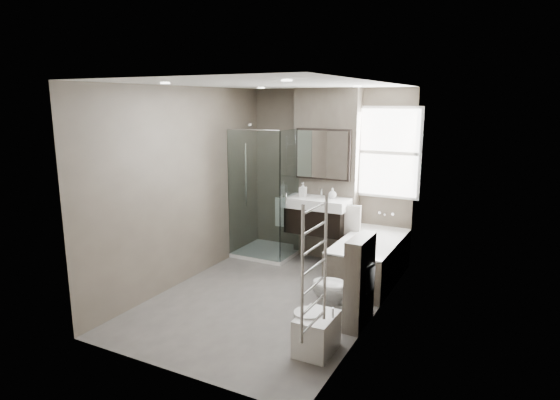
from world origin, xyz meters
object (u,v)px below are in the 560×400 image
Objects in this scene: bathtub at (370,258)px; bidet at (316,332)px; vanity at (317,215)px; toilet at (339,290)px.

bidet is at bearing -87.52° from bathtub.
vanity is 1.96m from toilet.
vanity is at bearing -140.11° from toilet.
bathtub is at bearing -168.58° from toilet.
vanity is 2.66m from bidet.
bathtub is (0.92, -0.33, -0.43)m from vanity.
bathtub is 2.29× the size of toilet.
bathtub is 2.08m from bidet.
bidet is (0.09, -2.07, -0.12)m from bathtub.
vanity reaches higher than toilet.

